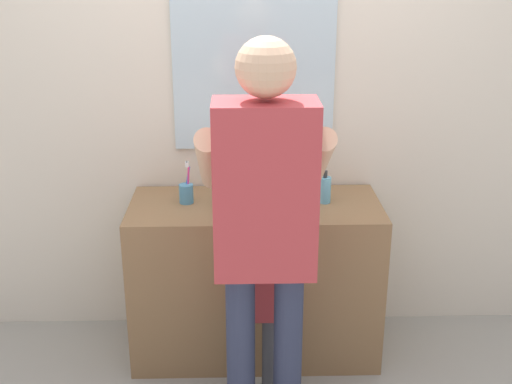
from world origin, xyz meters
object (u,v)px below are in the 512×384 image
child_toddler (257,290)px  adult_parent (265,214)px  soap_bottle (325,189)px  toothbrush_cup (186,192)px

child_toddler → adult_parent: (0.02, -0.24, 0.46)m
adult_parent → soap_bottle: bearing=63.9°
toothbrush_cup → child_toddler: (0.34, -0.43, -0.31)m
toothbrush_cup → adult_parent: size_ratio=0.12×
child_toddler → adult_parent: size_ratio=0.55×
soap_bottle → adult_parent: size_ratio=0.10×
toothbrush_cup → soap_bottle: bearing=-1.1°
adult_parent → toothbrush_cup: bearing=118.3°
toothbrush_cup → child_toddler: size_ratio=0.22×
soap_bottle → adult_parent: adult_parent is taller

